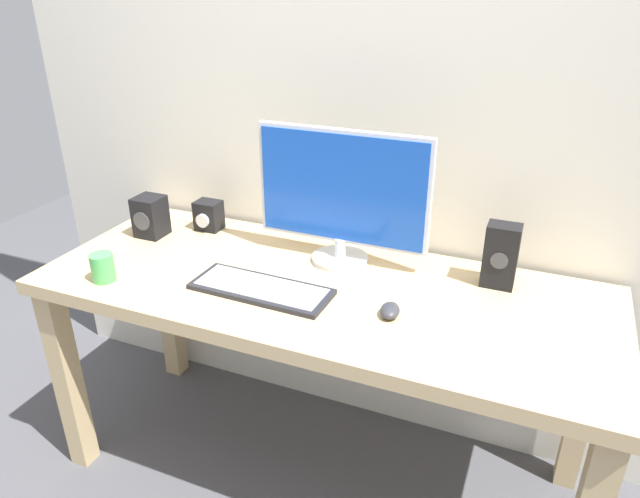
{
  "coord_description": "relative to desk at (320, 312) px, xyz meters",
  "views": [
    {
      "loc": [
        0.6,
        -1.43,
        1.63
      ],
      "look_at": [
        0.0,
        0.0,
        0.89
      ],
      "focal_mm": 32.51,
      "sensor_mm": 36.0,
      "label": 1
    }
  ],
  "objects": [
    {
      "name": "coffee_mug",
      "position": [
        -0.63,
        -0.23,
        0.15
      ],
      "size": [
        0.07,
        0.07,
        0.09
      ],
      "primitive_type": "cylinder",
      "color": "#4CB259",
      "rests_on": "desk"
    },
    {
      "name": "speaker_left",
      "position": [
        -0.7,
        0.11,
        0.17
      ],
      "size": [
        0.1,
        0.1,
        0.15
      ],
      "color": "black",
      "rests_on": "desk"
    },
    {
      "name": "monitor",
      "position": [
        0.0,
        0.18,
        0.33
      ],
      "size": [
        0.57,
        0.19,
        0.44
      ],
      "color": "silver",
      "rests_on": "desk"
    },
    {
      "name": "speaker_right",
      "position": [
        0.5,
        0.21,
        0.2
      ],
      "size": [
        0.1,
        0.08,
        0.2
      ],
      "color": "black",
      "rests_on": "desk"
    },
    {
      "name": "keyboard_primary",
      "position": [
        -0.14,
        -0.11,
        0.11
      ],
      "size": [
        0.43,
        0.17,
        0.02
      ],
      "color": "#232328",
      "rests_on": "desk"
    },
    {
      "name": "mouse",
      "position": [
        0.25,
        -0.09,
        0.12
      ],
      "size": [
        0.07,
        0.09,
        0.03
      ],
      "primitive_type": "ellipsoid",
      "rotation": [
        0.0,
        0.0,
        0.18
      ],
      "color": "#333338",
      "rests_on": "desk"
    },
    {
      "name": "desk",
      "position": [
        0.0,
        0.0,
        0.0
      ],
      "size": [
        1.76,
        0.69,
        0.77
      ],
      "color": "tan",
      "rests_on": "ground_plane"
    },
    {
      "name": "audio_controller",
      "position": [
        -0.54,
        0.23,
        0.16
      ],
      "size": [
        0.09,
        0.09,
        0.11
      ],
      "color": "black",
      "rests_on": "desk"
    },
    {
      "name": "wall_back",
      "position": [
        0.0,
        0.39,
        0.83
      ],
      "size": [
        2.7,
        0.04,
        3.0
      ],
      "primitive_type": "cube",
      "color": "silver",
      "rests_on": "ground_plane"
    },
    {
      "name": "ground_plane",
      "position": [
        0.0,
        0.0,
        -0.67
      ],
      "size": [
        6.0,
        6.0,
        0.0
      ],
      "primitive_type": "plane",
      "color": "#4C4C51"
    }
  ]
}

